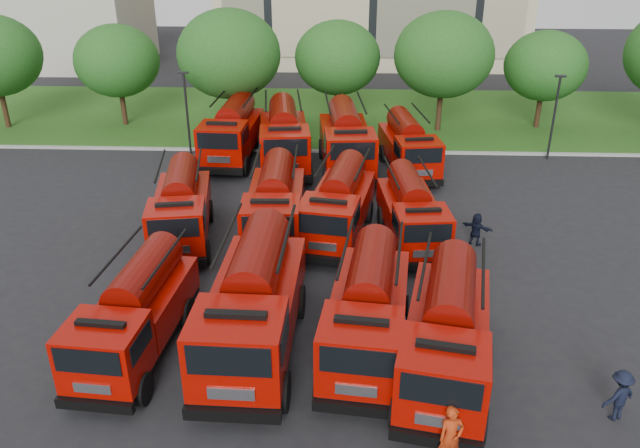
# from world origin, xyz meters

# --- Properties ---
(ground) EXTENTS (140.00, 140.00, 0.00)m
(ground) POSITION_xyz_m (0.00, 0.00, 0.00)
(ground) COLOR black
(ground) RESTS_ON ground
(lawn) EXTENTS (70.00, 16.00, 0.12)m
(lawn) POSITION_xyz_m (0.00, 26.00, 0.06)
(lawn) COLOR #234A13
(lawn) RESTS_ON ground
(curb) EXTENTS (70.00, 0.30, 0.14)m
(curb) POSITION_xyz_m (0.00, 17.90, 0.07)
(curb) COLOR gray
(curb) RESTS_ON ground
(side_building) EXTENTS (18.00, 12.00, 10.00)m
(side_building) POSITION_xyz_m (-30.00, 44.00, 5.00)
(side_building) COLOR #ABA597
(side_building) RESTS_ON ground
(tree_1) EXTENTS (5.71, 5.71, 6.98)m
(tree_1) POSITION_xyz_m (-16.00, 23.00, 4.55)
(tree_1) COLOR #382314
(tree_1) RESTS_ON ground
(tree_2) EXTENTS (6.72, 6.72, 8.22)m
(tree_2) POSITION_xyz_m (-8.00, 21.50, 5.35)
(tree_2) COLOR #382314
(tree_2) RESTS_ON ground
(tree_3) EXTENTS (5.88, 5.88, 7.19)m
(tree_3) POSITION_xyz_m (-1.00, 24.00, 4.68)
(tree_3) COLOR #382314
(tree_3) RESTS_ON ground
(tree_4) EXTENTS (6.55, 6.55, 8.01)m
(tree_4) POSITION_xyz_m (6.00, 22.50, 5.22)
(tree_4) COLOR #382314
(tree_4) RESTS_ON ground
(tree_5) EXTENTS (5.46, 5.46, 6.68)m
(tree_5) POSITION_xyz_m (13.00, 23.50, 4.35)
(tree_5) COLOR #382314
(tree_5) RESTS_ON ground
(lamp_post_0) EXTENTS (0.60, 0.25, 5.11)m
(lamp_post_0) POSITION_xyz_m (-10.00, 17.20, 2.90)
(lamp_post_0) COLOR black
(lamp_post_0) RESTS_ON ground
(lamp_post_1) EXTENTS (0.60, 0.25, 5.11)m
(lamp_post_1) POSITION_xyz_m (12.00, 17.20, 2.90)
(lamp_post_1) COLOR black
(lamp_post_1) RESTS_ON ground
(fire_truck_0) EXTENTS (2.89, 6.84, 3.03)m
(fire_truck_0) POSITION_xyz_m (-7.16, -2.59, 1.53)
(fire_truck_0) COLOR black
(fire_truck_0) RESTS_ON ground
(fire_truck_1) EXTENTS (3.10, 8.00, 3.61)m
(fire_truck_1) POSITION_xyz_m (-3.30, -2.27, 1.82)
(fire_truck_1) COLOR black
(fire_truck_1) RESTS_ON ground
(fire_truck_2) EXTENTS (3.27, 7.33, 3.23)m
(fire_truck_2) POSITION_xyz_m (0.44, -2.25, 1.63)
(fire_truck_2) COLOR black
(fire_truck_2) RESTS_ON ground
(fire_truck_3) EXTENTS (3.82, 7.50, 3.26)m
(fire_truck_3) POSITION_xyz_m (2.85, -3.40, 1.64)
(fire_truck_3) COLOR black
(fire_truck_3) RESTS_ON ground
(fire_truck_4) EXTENTS (3.44, 7.13, 3.11)m
(fire_truck_4) POSITION_xyz_m (-7.67, 5.74, 1.57)
(fire_truck_4) COLOR black
(fire_truck_4) RESTS_ON ground
(fire_truck_5) EXTENTS (2.79, 7.16, 3.22)m
(fire_truck_5) POSITION_xyz_m (-3.49, 6.11, 1.62)
(fire_truck_5) COLOR black
(fire_truck_5) RESTS_ON ground
(fire_truck_6) EXTENTS (3.57, 7.24, 3.16)m
(fire_truck_6) POSITION_xyz_m (-0.62, 6.27, 1.59)
(fire_truck_6) COLOR black
(fire_truck_6) RESTS_ON ground
(fire_truck_7) EXTENTS (2.89, 6.66, 2.95)m
(fire_truck_7) POSITION_xyz_m (2.61, 5.80, 1.48)
(fire_truck_7) COLOR black
(fire_truck_7) RESTS_ON ground
(fire_truck_8) EXTENTS (3.06, 7.70, 3.45)m
(fire_truck_8) POSITION_xyz_m (-7.14, 16.41, 1.74)
(fire_truck_8) COLOR black
(fire_truck_8) RESTS_ON ground
(fire_truck_9) EXTENTS (3.61, 8.09, 3.56)m
(fire_truck_9) POSITION_xyz_m (-3.94, 15.33, 1.79)
(fire_truck_9) COLOR black
(fire_truck_9) RESTS_ON ground
(fire_truck_10) EXTENTS (3.43, 8.05, 3.57)m
(fire_truck_10) POSITION_xyz_m (-0.33, 14.93, 1.80)
(fire_truck_10) COLOR black
(fire_truck_10) RESTS_ON ground
(fire_truck_11) EXTENTS (3.25, 7.02, 3.08)m
(fire_truck_11) POSITION_xyz_m (3.25, 14.77, 1.55)
(fire_truck_11) COLOR black
(fire_truck_11) RESTS_ON ground
(firefighter_2) EXTENTS (0.69, 0.99, 1.54)m
(firefighter_2) POSITION_xyz_m (3.07, -3.79, 0.00)
(firefighter_2) COLOR #A02A0C
(firefighter_2) RESTS_ON ground
(firefighter_3) EXTENTS (1.21, 0.95, 1.66)m
(firefighter_3) POSITION_xyz_m (7.59, -5.15, 0.00)
(firefighter_3) COLOR black
(firefighter_3) RESTS_ON ground
(firefighter_4) EXTENTS (1.10, 1.13, 1.95)m
(firefighter_4) POSITION_xyz_m (-3.98, 4.08, 0.00)
(firefighter_4) COLOR black
(firefighter_4) RESTS_ON ground
(firefighter_5) EXTENTS (1.51, 1.24, 1.50)m
(firefighter_5) POSITION_xyz_m (5.51, 5.68, 0.00)
(firefighter_5) COLOR black
(firefighter_5) RESTS_ON ground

